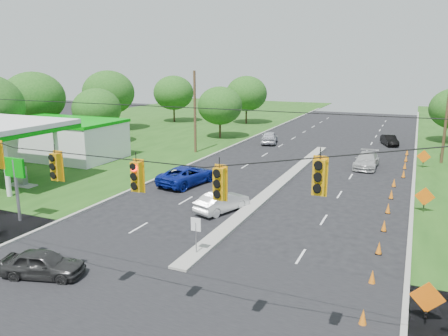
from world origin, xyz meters
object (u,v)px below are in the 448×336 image
at_px(black_sedan, 43,264).
at_px(white_sedan, 222,202).
at_px(gas_station, 53,136).
at_px(blue_pickup, 187,175).

relative_size(black_sedan, white_sedan, 0.93).
xyz_separation_m(gas_station, black_sedan, (18.20, -19.20, -1.92)).
height_order(black_sedan, blue_pickup, blue_pickup).
height_order(gas_station, white_sedan, gas_station).
bearing_deg(gas_station, blue_pickup, -7.79).
relative_size(gas_station, white_sedan, 4.77).
bearing_deg(black_sedan, white_sedan, -34.06).
xyz_separation_m(gas_station, blue_pickup, (16.63, -2.27, -1.80)).
bearing_deg(blue_pickup, white_sedan, 147.72).
xyz_separation_m(gas_station, white_sedan, (22.04, -7.35, -1.90)).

